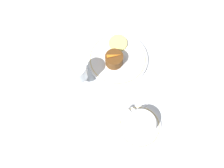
{
  "coord_description": "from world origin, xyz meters",
  "views": [
    {
      "loc": [
        -0.26,
        0.23,
        0.72
      ],
      "look_at": [
        -0.06,
        0.05,
        0.04
      ],
      "focal_mm": 35.0,
      "sensor_mm": 36.0,
      "label": 1
    }
  ],
  "objects": [
    {
      "name": "dessert_cake",
      "position": [
        0.01,
        -0.02,
        0.04
      ],
      "size": [
        0.06,
        0.06,
        0.04
      ],
      "color": "#563314",
      "rests_on": "dinner_plate"
    },
    {
      "name": "fork",
      "position": [
        0.16,
        -0.01,
        0.0
      ],
      "size": [
        0.02,
        0.19,
        0.01
      ],
      "color": "silver",
      "rests_on": "ground_plane"
    },
    {
      "name": "pineapple_slice",
      "position": [
        0.06,
        -0.09,
        0.02
      ],
      "size": [
        0.07,
        0.07,
        0.01
      ],
      "color": "#EFE075",
      "rests_on": "dinner_plate"
    },
    {
      "name": "wine_glass",
      "position": [
        0.03,
        0.11,
        0.09
      ],
      "size": [
        0.07,
        0.07,
        0.12
      ],
      "color": "silver",
      "rests_on": "ground_plane"
    },
    {
      "name": "saucer",
      "position": [
        -0.22,
        0.07,
        0.01
      ],
      "size": [
        0.14,
        0.14,
        0.01
      ],
      "color": "white",
      "rests_on": "ground_plane"
    },
    {
      "name": "carrot_garnish",
      "position": [
        0.01,
        -0.02,
        0.06
      ],
      "size": [
        0.04,
        0.05,
        0.01
      ],
      "color": "orange",
      "rests_on": "dessert_cake"
    },
    {
      "name": "coffee_cup",
      "position": [
        -0.22,
        0.07,
        0.04
      ],
      "size": [
        0.11,
        0.09,
        0.05
      ],
      "color": "white",
      "rests_on": "saucer"
    },
    {
      "name": "dinner_plate",
      "position": [
        0.01,
        -0.05,
        0.01
      ],
      "size": [
        0.22,
        0.22,
        0.01
      ],
      "color": "white",
      "rests_on": "ground_plane"
    },
    {
      "name": "spoon",
      "position": [
        -0.18,
        0.07,
        0.01
      ],
      "size": [
        0.02,
        0.11,
        0.0
      ],
      "color": "silver",
      "rests_on": "saucer"
    },
    {
      "name": "ground_plane",
      "position": [
        0.0,
        0.0,
        0.0
      ],
      "size": [
        3.0,
        3.0,
        0.0
      ],
      "primitive_type": "plane",
      "color": "white"
    }
  ]
}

